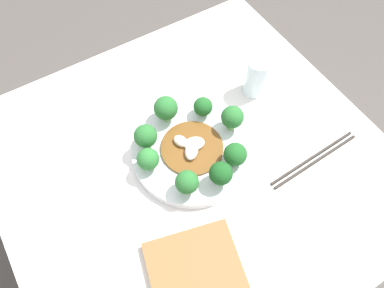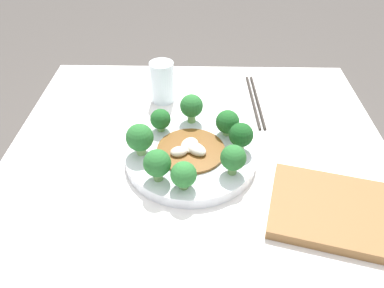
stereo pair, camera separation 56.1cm
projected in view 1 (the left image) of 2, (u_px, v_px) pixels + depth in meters
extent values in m
plane|color=#4C4742|center=(192.00, 246.00, 1.46)|extent=(8.00, 8.00, 0.00)
cube|color=silver|center=(193.00, 214.00, 1.16)|extent=(0.84, 0.86, 0.70)
cylinder|color=silver|center=(192.00, 151.00, 0.86)|extent=(0.28, 0.28, 0.02)
cylinder|color=#7AAD5B|center=(231.00, 125.00, 0.87)|extent=(0.02, 0.02, 0.02)
sphere|color=#286B2D|center=(232.00, 117.00, 0.85)|extent=(0.05, 0.05, 0.05)
cylinder|color=#89B76B|center=(220.00, 180.00, 0.80)|extent=(0.02, 0.02, 0.02)
sphere|color=#19511E|center=(221.00, 173.00, 0.77)|extent=(0.05, 0.05, 0.05)
cylinder|color=#7AAD5B|center=(203.00, 113.00, 0.90)|extent=(0.02, 0.02, 0.01)
sphere|color=#1E5B23|center=(203.00, 107.00, 0.88)|extent=(0.05, 0.05, 0.05)
cylinder|color=#70A356|center=(149.00, 165.00, 0.82)|extent=(0.02, 0.02, 0.01)
sphere|color=#2D7533|center=(148.00, 159.00, 0.80)|extent=(0.05, 0.05, 0.05)
cylinder|color=#70A356|center=(147.00, 143.00, 0.85)|extent=(0.02, 0.02, 0.02)
sphere|color=#286B2D|center=(145.00, 136.00, 0.82)|extent=(0.05, 0.05, 0.05)
cylinder|color=#89B76B|center=(168.00, 115.00, 0.89)|extent=(0.02, 0.02, 0.02)
sphere|color=#286B2D|center=(167.00, 107.00, 0.86)|extent=(0.06, 0.06, 0.06)
cylinder|color=#70A356|center=(187.00, 188.00, 0.79)|extent=(0.02, 0.02, 0.02)
sphere|color=#286B2D|center=(187.00, 182.00, 0.77)|extent=(0.05, 0.05, 0.05)
cylinder|color=#89B76B|center=(234.00, 160.00, 0.83)|extent=(0.02, 0.02, 0.01)
sphere|color=#1E5B23|center=(235.00, 154.00, 0.81)|extent=(0.05, 0.05, 0.05)
cylinder|color=brown|center=(192.00, 148.00, 0.85)|extent=(0.14, 0.14, 0.01)
ellipsoid|color=beige|center=(181.00, 141.00, 0.85)|extent=(0.04, 0.04, 0.02)
ellipsoid|color=beige|center=(194.00, 144.00, 0.85)|extent=(0.05, 0.06, 0.02)
ellipsoid|color=silver|center=(193.00, 150.00, 0.83)|extent=(0.06, 0.05, 0.02)
cylinder|color=silver|center=(257.00, 76.00, 0.93)|extent=(0.06, 0.06, 0.11)
cylinder|color=#2D2823|center=(312.00, 157.00, 0.86)|extent=(0.02, 0.25, 0.01)
cylinder|color=#2D2823|center=(316.00, 161.00, 0.86)|extent=(0.02, 0.25, 0.01)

